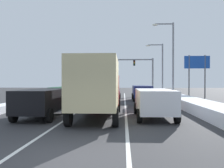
# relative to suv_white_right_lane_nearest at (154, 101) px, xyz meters

# --- Properties ---
(ground_plane) EXTENTS (120.00, 120.00, 0.00)m
(ground_plane) POSITION_rel_suv_white_right_lane_nearest_xyz_m (-3.33, 6.55, -1.02)
(ground_plane) COLOR #333335
(lane_stripe_between_right_lane_and_center_lane) EXTENTS (0.14, 38.30, 0.01)m
(lane_stripe_between_right_lane_and_center_lane) POSITION_rel_suv_white_right_lane_nearest_xyz_m (-1.63, 10.03, -1.01)
(lane_stripe_between_right_lane_and_center_lane) COLOR silver
(lane_stripe_between_right_lane_and_center_lane) RESTS_ON ground
(lane_stripe_between_center_lane_and_left_lane) EXTENTS (0.14, 38.30, 0.01)m
(lane_stripe_between_center_lane_and_left_lane) POSITION_rel_suv_white_right_lane_nearest_xyz_m (-5.03, 10.03, -1.01)
(lane_stripe_between_center_lane_and_left_lane) COLOR silver
(lane_stripe_between_center_lane_and_left_lane) RESTS_ON ground
(snow_bank_right_shoulder) EXTENTS (2.12, 38.30, 0.73)m
(snow_bank_right_shoulder) POSITION_rel_suv_white_right_lane_nearest_xyz_m (3.67, 10.03, -0.65)
(snow_bank_right_shoulder) COLOR white
(snow_bank_right_shoulder) RESTS_ON ground
(snow_bank_left_shoulder) EXTENTS (1.21, 38.30, 0.49)m
(snow_bank_left_shoulder) POSITION_rel_suv_white_right_lane_nearest_xyz_m (-10.33, 10.03, -0.77)
(snow_bank_left_shoulder) COLOR white
(snow_bank_left_shoulder) RESTS_ON ground
(suv_white_right_lane_nearest) EXTENTS (2.16, 4.90, 1.67)m
(suv_white_right_lane_nearest) POSITION_rel_suv_white_right_lane_nearest_xyz_m (0.00, 0.00, 0.00)
(suv_white_right_lane_nearest) COLOR silver
(suv_white_right_lane_nearest) RESTS_ON ground
(sedan_tan_right_lane_second) EXTENTS (2.00, 4.50, 1.51)m
(sedan_tan_right_lane_second) POSITION_rel_suv_white_right_lane_nearest_xyz_m (0.25, 6.26, -0.25)
(sedan_tan_right_lane_second) COLOR #937F60
(sedan_tan_right_lane_second) RESTS_ON ground
(suv_navy_right_lane_third) EXTENTS (2.16, 4.90, 1.67)m
(suv_navy_right_lane_third) POSITION_rel_suv_white_right_lane_nearest_xyz_m (0.27, 12.67, 0.00)
(suv_navy_right_lane_third) COLOR navy
(suv_navy_right_lane_third) RESTS_ON ground
(box_truck_center_lane_nearest) EXTENTS (2.53, 7.20, 3.36)m
(box_truck_center_lane_nearest) POSITION_rel_suv_white_right_lane_nearest_xyz_m (-3.28, -0.38, 0.88)
(box_truck_center_lane_nearest) COLOR maroon
(box_truck_center_lane_nearest) RESTS_ON ground
(suv_gray_center_lane_second) EXTENTS (2.16, 4.90, 1.67)m
(suv_gray_center_lane_second) POSITION_rel_suv_white_right_lane_nearest_xyz_m (-3.56, 7.23, 0.00)
(suv_gray_center_lane_second) COLOR slate
(suv_gray_center_lane_second) RESTS_ON ground
(sedan_maroon_center_lane_third) EXTENTS (2.00, 4.50, 1.51)m
(sedan_maroon_center_lane_third) POSITION_rel_suv_white_right_lane_nearest_xyz_m (-3.15, 14.04, -0.25)
(sedan_maroon_center_lane_third) COLOR maroon
(sedan_maroon_center_lane_third) RESTS_ON ground
(suv_black_left_lane_nearest) EXTENTS (2.16, 4.90, 1.67)m
(suv_black_left_lane_nearest) POSITION_rel_suv_white_right_lane_nearest_xyz_m (-6.58, -0.12, 0.00)
(suv_black_left_lane_nearest) COLOR black
(suv_black_left_lane_nearest) RESTS_ON ground
(suv_green_left_lane_second) EXTENTS (2.16, 4.90, 1.67)m
(suv_green_left_lane_second) POSITION_rel_suv_white_right_lane_nearest_xyz_m (-6.66, 6.40, 0.00)
(suv_green_left_lane_second) COLOR #1E5633
(suv_green_left_lane_second) RESTS_ON ground
(sedan_charcoal_left_lane_third) EXTENTS (2.00, 4.50, 1.51)m
(sedan_charcoal_left_lane_third) POSITION_rel_suv_white_right_lane_nearest_xyz_m (-6.83, 12.76, -0.25)
(sedan_charcoal_left_lane_third) COLOR #38383D
(sedan_charcoal_left_lane_third) RESTS_ON ground
(traffic_light_gantry) EXTENTS (14.00, 0.47, 6.20)m
(traffic_light_gantry) POSITION_rel_suv_white_right_lane_nearest_xyz_m (-2.02, 27.43, 3.87)
(traffic_light_gantry) COLOR slate
(traffic_light_gantry) RESTS_ON ground
(street_lamp_right_near) EXTENTS (2.66, 0.36, 9.31)m
(street_lamp_right_near) POSITION_rel_suv_white_right_lane_nearest_xyz_m (3.93, 15.25, 4.47)
(street_lamp_right_near) COLOR gray
(street_lamp_right_near) RESTS_ON ground
(street_lamp_right_mid) EXTENTS (2.66, 0.36, 7.84)m
(street_lamp_right_mid) POSITION_rel_suv_white_right_lane_nearest_xyz_m (3.73, 22.22, 3.70)
(street_lamp_right_mid) COLOR gray
(street_lamp_right_mid) RESTS_ON ground
(roadside_sign_right) EXTENTS (3.20, 0.16, 5.50)m
(roadside_sign_right) POSITION_rel_suv_white_right_lane_nearest_xyz_m (7.56, 16.68, 3.00)
(roadside_sign_right) COLOR #59595B
(roadside_sign_right) RESTS_ON ground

